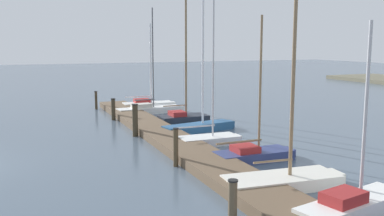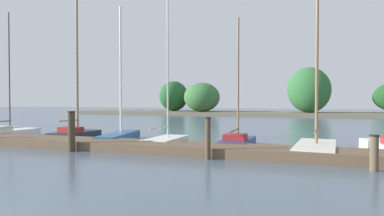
{
  "view_description": "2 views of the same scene",
  "coord_description": "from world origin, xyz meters",
  "px_view_note": "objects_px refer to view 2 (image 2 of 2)",
  "views": [
    {
      "loc": [
        16.75,
        2.73,
        4.43
      ],
      "look_at": [
        -0.35,
        9.82,
        1.62
      ],
      "focal_mm": 39.93,
      "sensor_mm": 36.0,
      "label": 1
    },
    {
      "loc": [
        5.81,
        -2.82,
        1.98
      ],
      "look_at": [
        0.72,
        11.9,
        1.63
      ],
      "focal_mm": 31.36,
      "sensor_mm": 36.0,
      "label": 2
    }
  ],
  "objects_px": {
    "sailboat_3": "(120,134)",
    "mooring_piling_3": "(208,138)",
    "sailboat_2": "(76,130)",
    "sailboat_5": "(237,141)",
    "sailboat_4": "(167,140)",
    "sailboat_6": "(316,146)",
    "mooring_piling_2": "(72,131)",
    "mooring_piling_4": "(374,153)",
    "sailboat_1": "(7,133)"
  },
  "relations": [
    {
      "from": "mooring_piling_4",
      "to": "sailboat_1",
      "type": "bearing_deg",
      "value": 169.97
    },
    {
      "from": "sailboat_6",
      "to": "mooring_piling_4",
      "type": "bearing_deg",
      "value": -146.7
    },
    {
      "from": "mooring_piling_3",
      "to": "sailboat_6",
      "type": "bearing_deg",
      "value": 34.56
    },
    {
      "from": "sailboat_6",
      "to": "mooring_piling_2",
      "type": "xyz_separation_m",
      "value": [
        -8.97,
        -2.42,
        0.48
      ]
    },
    {
      "from": "sailboat_3",
      "to": "sailboat_6",
      "type": "bearing_deg",
      "value": -106.8
    },
    {
      "from": "sailboat_4",
      "to": "mooring_piling_4",
      "type": "height_order",
      "value": "sailboat_4"
    },
    {
      "from": "sailboat_5",
      "to": "sailboat_2",
      "type": "bearing_deg",
      "value": 87.01
    },
    {
      "from": "sailboat_1",
      "to": "mooring_piling_4",
      "type": "bearing_deg",
      "value": -105.13
    },
    {
      "from": "sailboat_5",
      "to": "mooring_piling_4",
      "type": "xyz_separation_m",
      "value": [
        4.55,
        -3.39,
        0.23
      ]
    },
    {
      "from": "sailboat_3",
      "to": "mooring_piling_4",
      "type": "xyz_separation_m",
      "value": [
        10.33,
        -3.66,
        0.18
      ]
    },
    {
      "from": "sailboat_4",
      "to": "sailboat_5",
      "type": "height_order",
      "value": "sailboat_4"
    },
    {
      "from": "sailboat_5",
      "to": "mooring_piling_2",
      "type": "height_order",
      "value": "sailboat_5"
    },
    {
      "from": "sailboat_1",
      "to": "sailboat_4",
      "type": "bearing_deg",
      "value": -95.26
    },
    {
      "from": "sailboat_3",
      "to": "mooring_piling_3",
      "type": "xyz_separation_m",
      "value": [
        5.41,
        -3.37,
        0.38
      ]
    },
    {
      "from": "sailboat_1",
      "to": "sailboat_4",
      "type": "distance_m",
      "value": 9.16
    },
    {
      "from": "sailboat_6",
      "to": "mooring_piling_2",
      "type": "height_order",
      "value": "sailboat_6"
    },
    {
      "from": "sailboat_5",
      "to": "mooring_piling_2",
      "type": "distance_m",
      "value": 6.69
    },
    {
      "from": "sailboat_1",
      "to": "mooring_piling_2",
      "type": "height_order",
      "value": "sailboat_1"
    },
    {
      "from": "sailboat_5",
      "to": "mooring_piling_4",
      "type": "distance_m",
      "value": 5.68
    },
    {
      "from": "sailboat_4",
      "to": "mooring_piling_4",
      "type": "relative_size",
      "value": 6.18
    },
    {
      "from": "sailboat_2",
      "to": "mooring_piling_2",
      "type": "xyz_separation_m",
      "value": [
        2.56,
        -3.52,
        0.35
      ]
    },
    {
      "from": "mooring_piling_2",
      "to": "mooring_piling_4",
      "type": "distance_m",
      "value": 10.44
    },
    {
      "from": "sailboat_6",
      "to": "sailboat_2",
      "type": "bearing_deg",
      "value": 89.12
    },
    {
      "from": "sailboat_2",
      "to": "sailboat_5",
      "type": "distance_m",
      "value": 8.46
    },
    {
      "from": "sailboat_5",
      "to": "mooring_piling_4",
      "type": "height_order",
      "value": "sailboat_5"
    },
    {
      "from": "mooring_piling_2",
      "to": "mooring_piling_3",
      "type": "xyz_separation_m",
      "value": [
        5.51,
        0.03,
        -0.07
      ]
    },
    {
      "from": "sailboat_4",
      "to": "sailboat_6",
      "type": "bearing_deg",
      "value": -91.43
    },
    {
      "from": "sailboat_2",
      "to": "sailboat_3",
      "type": "relative_size",
      "value": 1.18
    },
    {
      "from": "mooring_piling_3",
      "to": "sailboat_5",
      "type": "bearing_deg",
      "value": 83.06
    },
    {
      "from": "sailboat_1",
      "to": "sailboat_2",
      "type": "distance_m",
      "value": 3.81
    },
    {
      "from": "sailboat_4",
      "to": "mooring_piling_2",
      "type": "bearing_deg",
      "value": 133.77
    },
    {
      "from": "sailboat_3",
      "to": "mooring_piling_4",
      "type": "distance_m",
      "value": 10.97
    },
    {
      "from": "sailboat_4",
      "to": "sailboat_5",
      "type": "distance_m",
      "value": 3.04
    },
    {
      "from": "sailboat_4",
      "to": "mooring_piling_3",
      "type": "bearing_deg",
      "value": -134.22
    },
    {
      "from": "mooring_piling_3",
      "to": "mooring_piling_2",
      "type": "bearing_deg",
      "value": -179.69
    },
    {
      "from": "sailboat_3",
      "to": "mooring_piling_3",
      "type": "distance_m",
      "value": 6.39
    },
    {
      "from": "sailboat_4",
      "to": "sailboat_3",
      "type": "bearing_deg",
      "value": 76.2
    },
    {
      "from": "sailboat_1",
      "to": "sailboat_4",
      "type": "height_order",
      "value": "sailboat_1"
    },
    {
      "from": "sailboat_6",
      "to": "sailboat_5",
      "type": "bearing_deg",
      "value": 81.49
    },
    {
      "from": "sailboat_3",
      "to": "sailboat_6",
      "type": "relative_size",
      "value": 1.0
    },
    {
      "from": "sailboat_1",
      "to": "sailboat_2",
      "type": "relative_size",
      "value": 0.86
    },
    {
      "from": "mooring_piling_3",
      "to": "mooring_piling_4",
      "type": "distance_m",
      "value": 4.94
    },
    {
      "from": "sailboat_3",
      "to": "mooring_piling_4",
      "type": "bearing_deg",
      "value": -119.96
    },
    {
      "from": "sailboat_2",
      "to": "mooring_piling_3",
      "type": "height_order",
      "value": "sailboat_2"
    },
    {
      "from": "sailboat_1",
      "to": "sailboat_5",
      "type": "height_order",
      "value": "sailboat_1"
    },
    {
      "from": "sailboat_4",
      "to": "sailboat_6",
      "type": "distance_m",
      "value": 6.09
    },
    {
      "from": "sailboat_4",
      "to": "mooring_piling_2",
      "type": "distance_m",
      "value": 3.96
    },
    {
      "from": "mooring_piling_3",
      "to": "sailboat_1",
      "type": "bearing_deg",
      "value": 167.25
    },
    {
      "from": "sailboat_2",
      "to": "sailboat_3",
      "type": "height_order",
      "value": "sailboat_2"
    },
    {
      "from": "sailboat_3",
      "to": "mooring_piling_3",
      "type": "height_order",
      "value": "sailboat_3"
    }
  ]
}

